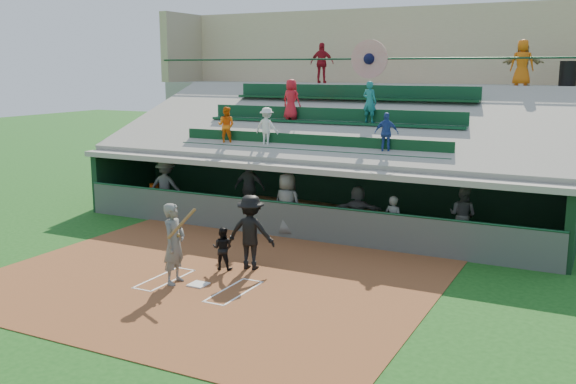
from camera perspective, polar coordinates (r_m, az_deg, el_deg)
The scene contains 23 objects.
ground at distance 16.05m, azimuth -7.97°, elevation -8.25°, with size 100.00×100.00×0.00m, color #154914.
dirt_slab at distance 16.44m, azimuth -6.97°, elevation -7.72°, with size 11.00×9.00×0.02m, color brown.
home_plate at distance 16.04m, azimuth -7.97°, elevation -8.13°, with size 0.43×0.43×0.03m, color silver.
batters_box_chalk at distance 16.04m, azimuth -7.97°, elevation -8.17°, with size 2.65×1.85×0.01m.
dugout_floor at distance 21.69m, azimuth 2.22°, elevation -3.00°, with size 16.00×3.50×0.04m, color gray.
concourse_slab at distance 27.49m, azimuth 8.14°, elevation 4.70°, with size 20.00×3.00×4.60m, color gray.
grandstand at distance 24.70m, azimuth 5.89°, elevation 3.97°, with size 20.40×10.40×7.80m.
batter_at_plate at distance 15.98m, azimuth -10.08°, elevation -4.52°, with size 0.91×0.81×2.01m.
catcher at distance 17.02m, azimuth -5.84°, elevation -5.00°, with size 0.55×0.43×1.13m, color black.
home_umpire at distance 16.91m, azimuth -3.32°, elevation -3.58°, with size 1.28×0.74×1.98m, color black.
dugout_bench at distance 22.79m, azimuth 3.41°, elevation -1.68°, with size 15.35×0.46×0.46m, color brown.
white_table at distance 24.50m, azimuth -11.64°, elevation -0.80°, with size 0.71×0.53×0.62m, color white.
water_cooler at distance 24.42m, azimuth -11.79°, elevation 0.33°, with size 0.36×0.36×0.36m, color #DD4B0D.
dugout_player_a at distance 23.63m, azimuth -10.80°, elevation 0.50°, with size 1.29×0.74×1.99m, color #525550.
dugout_player_b at distance 22.97m, azimuth -3.42°, elevation 0.34°, with size 1.15×0.48×1.96m, color #525550.
dugout_player_c at distance 20.20m, azimuth -0.07°, elevation -1.09°, with size 0.97×0.63×1.98m, color #52544F.
dugout_player_d at distance 20.25m, azimuth 6.22°, elevation -1.68°, with size 1.49×0.47×1.60m, color #52534F.
dugout_player_e at distance 19.10m, azimuth 9.34°, elevation -2.61°, with size 0.57×0.37×1.55m, color #525550.
dugout_player_f at distance 19.93m, azimuth 15.25°, elevation -2.00°, with size 0.85×0.66×1.74m, color #565853.
trash_bin at distance 25.77m, azimuth 23.62°, elevation 9.63°, with size 0.60×0.60×0.90m, color black.
concourse_staff_a at distance 27.90m, azimuth 3.04°, elevation 11.38°, with size 1.00×0.42×1.71m, color #A8131E.
concourse_staff_b at distance 25.15m, azimuth 20.10°, elevation 10.74°, with size 0.82×0.53×1.67m, color #D75F0C.
concourse_staff_c at distance 25.55m, azimuth 20.13°, elevation 10.63°, with size 1.47×0.47×1.58m, color tan.
Camera 1 is at (8.73, -12.40, 5.26)m, focal length 40.00 mm.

